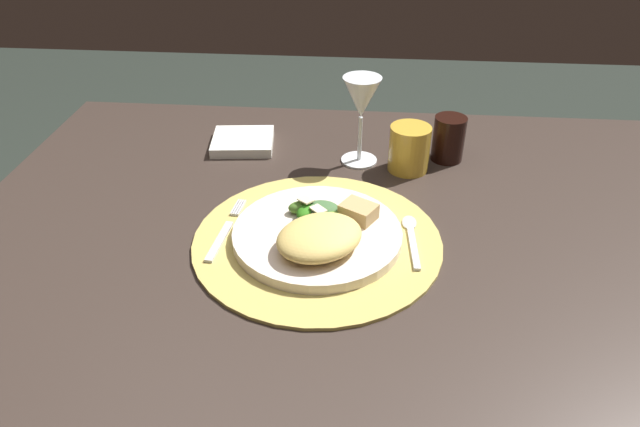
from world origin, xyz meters
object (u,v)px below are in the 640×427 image
object	(u,v)px
fork	(225,232)
amber_tumbler	(409,149)
dining_table	(362,298)
napkin	(243,142)
dinner_plate	(317,234)
wine_glass	(361,101)
spoon	(411,233)
dark_tumbler	(449,139)

from	to	relation	value
fork	amber_tumbler	bearing A→B (deg)	39.27
dining_table	napkin	xyz separation A→B (m)	(-0.25, 0.26, 0.17)
fork	napkin	world-z (taller)	napkin
dinner_plate	napkin	world-z (taller)	dinner_plate
wine_glass	dining_table	bearing A→B (deg)	-85.25
amber_tumbler	spoon	bearing A→B (deg)	-91.01
dining_table	dark_tumbler	size ratio (longest dim) A/B	15.30
spoon	amber_tumbler	world-z (taller)	amber_tumbler
wine_glass	amber_tumbler	size ratio (longest dim) A/B	1.95
dining_table	wine_glass	xyz separation A→B (m)	(-0.02, 0.22, 0.28)
napkin	amber_tumbler	xyz separation A→B (m)	(0.33, -0.07, 0.03)
spoon	napkin	size ratio (longest dim) A/B	1.14
napkin	dining_table	bearing A→B (deg)	-45.58
dining_table	napkin	distance (m)	0.40
napkin	fork	bearing A→B (deg)	-84.07
dinner_plate	dark_tumbler	xyz separation A→B (m)	(0.23, 0.29, 0.03)
dining_table	dark_tumbler	world-z (taller)	dark_tumbler
dinner_plate	amber_tumbler	size ratio (longest dim) A/B	3.02
fork	wine_glass	world-z (taller)	wine_glass
spoon	amber_tumbler	distance (m)	0.22
dinner_plate	wine_glass	bearing A→B (deg)	77.96
dining_table	spoon	distance (m)	0.18
napkin	wine_glass	distance (m)	0.27
napkin	dark_tumbler	distance (m)	0.41
dining_table	fork	world-z (taller)	fork
dark_tumbler	amber_tumbler	bearing A→B (deg)	-148.38
dining_table	wine_glass	size ratio (longest dim) A/B	7.92
fork	wine_glass	size ratio (longest dim) A/B	1.01
dark_tumbler	dinner_plate	bearing A→B (deg)	-127.77
fork	amber_tumbler	xyz separation A→B (m)	(0.30, 0.24, 0.03)
dinner_plate	spoon	world-z (taller)	dinner_plate
dining_table	dark_tumbler	bearing A→B (deg)	57.66
dinner_plate	fork	size ratio (longest dim) A/B	1.54
dining_table	napkin	world-z (taller)	napkin
wine_glass	fork	bearing A→B (deg)	-127.49
fork	spoon	size ratio (longest dim) A/B	1.24
amber_tumbler	fork	bearing A→B (deg)	-140.73
wine_glass	amber_tumbler	world-z (taller)	wine_glass
fork	spoon	world-z (taller)	spoon
dining_table	dinner_plate	bearing A→B (deg)	-144.63
amber_tumbler	dinner_plate	bearing A→B (deg)	-121.42
dinner_plate	wine_glass	size ratio (longest dim) A/B	1.55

